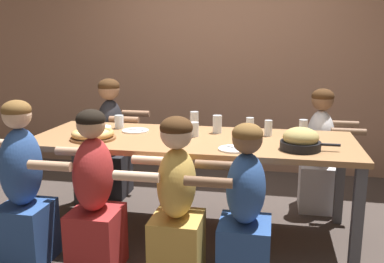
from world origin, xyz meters
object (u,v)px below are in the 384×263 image
diner_near_midleft (94,199)px  drinking_glass_a (176,129)px  skillet_bowl (301,140)px  diner_near_midright (244,214)px  drinking_glass_f (119,122)px  empty_plate_c (135,131)px  drinking_glass_c (217,125)px  empty_plate_b (234,149)px  diner_far_left (111,142)px  diner_near_center (176,206)px  empty_plate_a (99,127)px  diner_far_right (319,155)px  drinking_glass_e (303,130)px  drinking_glass_h (194,121)px  drinking_glass_d (194,130)px  diner_near_left (23,191)px  pizza_board_main (93,135)px  cocktail_glass_blue (244,135)px  drinking_glass_b (268,129)px  drinking_glass_g (250,125)px

diner_near_midleft → drinking_glass_a: bearing=-28.8°
skillet_bowl → diner_near_midright: size_ratio=0.39×
drinking_glass_a → drinking_glass_f: 0.59m
empty_plate_c → drinking_glass_c: (0.67, 0.08, 0.06)m
empty_plate_b → diner_far_left: diner_far_left is taller
drinking_glass_a → diner_near_center: size_ratio=0.13×
skillet_bowl → drinking_glass_a: skillet_bowl is taller
skillet_bowl → empty_plate_a: 1.72m
drinking_glass_a → diner_far_right: 1.39m
empty_plate_a → drinking_glass_c: size_ratio=1.49×
drinking_glass_e → drinking_glass_h: bearing=169.5°
diner_near_midright → diner_near_midleft: (-0.99, 0.00, 0.03)m
empty_plate_b → drinking_glass_h: bearing=122.0°
drinking_glass_d → diner_near_left: size_ratio=0.10×
drinking_glass_a → diner_near_midleft: size_ratio=0.13×
pizza_board_main → diner_far_left: size_ratio=0.30×
cocktail_glass_blue → drinking_glass_c: bearing=136.8°
drinking_glass_b → diner_near_midright: (-0.11, -0.87, -0.36)m
pizza_board_main → diner_far_right: (1.77, 0.88, -0.31)m
pizza_board_main → empty_plate_c: (0.23, 0.33, -0.03)m
empty_plate_b → empty_plate_c: 0.97m
skillet_bowl → drinking_glass_h: size_ratio=2.75×
drinking_glass_c → empty_plate_b: bearing=-70.0°
empty_plate_c → cocktail_glass_blue: size_ratio=2.00×
drinking_glass_a → cocktail_glass_blue: bearing=-2.3°
drinking_glass_h → drinking_glass_f: bearing=-170.2°
drinking_glass_b → drinking_glass_c: size_ratio=0.86×
drinking_glass_b → diner_far_right: size_ratio=0.11×
drinking_glass_h → diner_near_center: 1.09m
drinking_glass_b → diner_near_left: (-1.62, -0.87, -0.31)m
drinking_glass_e → drinking_glass_g: bearing=162.8°
drinking_glass_e → diner_near_center: bearing=-133.2°
empty_plate_b → drinking_glass_b: (0.22, 0.49, 0.05)m
pizza_board_main → drinking_glass_e: 1.62m
skillet_bowl → diner_near_left: 1.93m
empty_plate_b → empty_plate_c: size_ratio=0.99×
empty_plate_a → empty_plate_c: (0.35, -0.07, -0.00)m
diner_near_midright → drinking_glass_c: bearing=18.2°
drinking_glass_f → diner_far_right: size_ratio=0.10×
cocktail_glass_blue → drinking_glass_e: 0.48m
drinking_glass_b → diner_near_center: (-0.54, -0.87, -0.34)m
empty_plate_c → diner_near_midleft: size_ratio=0.20×
diner_far_left → diner_near_left: 1.38m
empty_plate_c → cocktail_glass_blue: 0.92m
empty_plate_c → drinking_glass_g: (0.93, 0.17, 0.05)m
pizza_board_main → empty_plate_b: size_ratio=1.58×
cocktail_glass_blue → drinking_glass_f: 1.11m
pizza_board_main → diner_near_center: bearing=-32.8°
drinking_glass_a → drinking_glass_f: size_ratio=1.23×
empty_plate_a → drinking_glass_h: 0.83m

